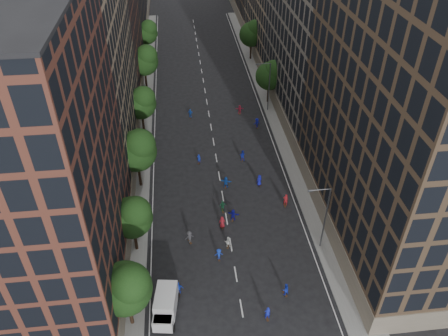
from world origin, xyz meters
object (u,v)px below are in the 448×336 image
streetlamp_far (268,84)px  skater_1 (267,313)px  cargo_van (165,305)px  skater_2 (285,290)px  streetlamp_near (324,215)px  skater_0 (159,293)px

streetlamp_far → skater_1: 42.91m
cargo_van → skater_2: 12.71m
streetlamp_near → skater_0: bearing=-164.5°
skater_0 → skater_1: 11.54m
streetlamp_near → streetlamp_far: same height
streetlamp_far → skater_0: 42.84m
skater_0 → skater_2: 13.42m
streetlamp_near → skater_0: 20.05m
streetlamp_far → cargo_van: (-18.15, -40.23, -3.84)m
streetlamp_far → skater_0: bearing=-116.3°
streetlamp_near → skater_2: (-5.49, -6.28, -4.38)m
skater_1 → streetlamp_near: bearing=-134.9°
streetlamp_near → skater_1: (-7.95, -8.94, -4.33)m
cargo_van → skater_1: bearing=-1.2°
streetlamp_near → cargo_van: size_ratio=1.81×
cargo_van → streetlamp_near: bearing=30.0°
cargo_van → skater_1: cargo_van is taller
streetlamp_far → skater_0: size_ratio=5.39×
streetlamp_far → skater_1: (-7.95, -41.94, -4.33)m
streetlamp_far → skater_1: streetlamp_far is taller
streetlamp_near → skater_0: (-18.87, -5.22, -4.33)m
cargo_van → skater_2: size_ratio=3.17×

